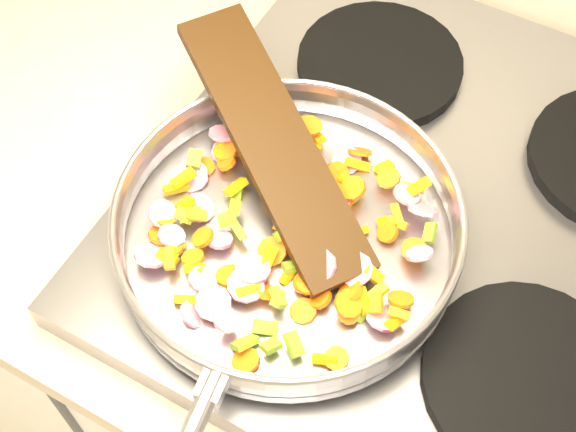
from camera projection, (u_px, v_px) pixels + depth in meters
The scene contains 7 objects.
cooktop at pixel (440, 217), 0.84m from camera, with size 0.60×0.60×0.04m, color #939399.
grate_fl at pixel (257, 248), 0.79m from camera, with size 0.19×0.19×0.02m, color black.
grate_fr at pixel (527, 380), 0.71m from camera, with size 0.19×0.19×0.02m, color black.
grate_bl at pixel (380, 64), 0.92m from camera, with size 0.19×0.19×0.02m, color black.
saute_pan at pixel (287, 227), 0.76m from camera, with size 0.37×0.54×0.05m.
vegetable_heap at pixel (283, 231), 0.77m from camera, with size 0.28×0.28×0.05m.
wooden_spatula at pixel (274, 142), 0.78m from camera, with size 0.31×0.07×0.01m, color black.
Camera 1 is at (-0.62, 1.19, 1.63)m, focal length 50.00 mm.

